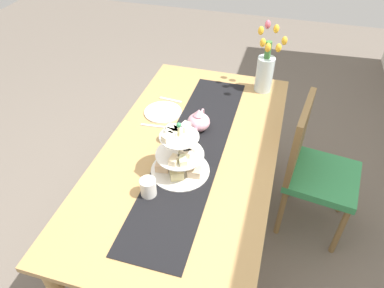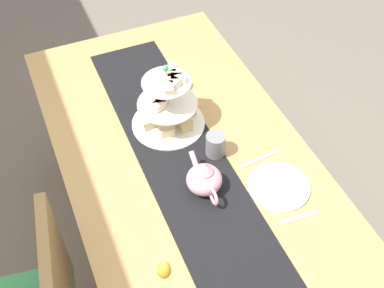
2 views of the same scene
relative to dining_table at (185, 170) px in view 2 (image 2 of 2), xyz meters
name	(u,v)px [view 2 (image 2 of 2)]	position (x,y,z in m)	size (l,w,h in m)	color
ground_plane	(187,249)	(0.00, 0.00, -0.63)	(8.00, 8.00, 0.00)	#6B6056
dining_table	(185,170)	(0.00, 0.00, 0.00)	(1.75, 0.93, 0.73)	tan
table_runner	(180,156)	(0.00, 0.02, 0.10)	(1.47, 0.32, 0.00)	black
tiered_cake_stand	(168,107)	(0.18, 0.00, 0.19)	(0.30, 0.30, 0.30)	beige
teapot	(204,179)	(-0.18, 0.00, 0.15)	(0.24, 0.13, 0.14)	#E5A8BC
dinner_plate_left	(279,186)	(-0.28, -0.26, 0.10)	(0.23, 0.23, 0.01)	white
fork_left	(299,217)	(-0.43, -0.26, 0.10)	(0.02, 0.15, 0.01)	silver
knife_left	(260,159)	(-0.14, -0.26, 0.10)	(0.01, 0.17, 0.01)	silver
mug_grey	(216,145)	(-0.04, -0.11, 0.15)	(0.08, 0.08, 0.10)	slate
mug_white_text	(173,81)	(0.37, -0.10, 0.14)	(0.08, 0.08, 0.10)	white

